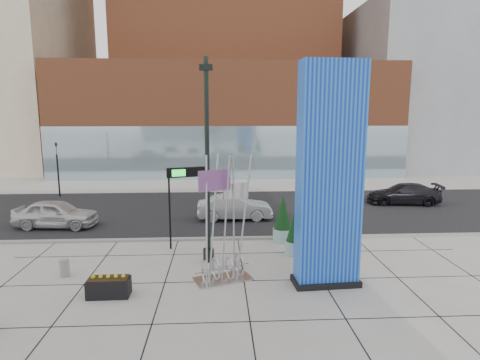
{
  "coord_description": "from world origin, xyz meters",
  "views": [
    {
      "loc": [
        0.1,
        -15.38,
        6.42
      ],
      "look_at": [
        1.0,
        2.0,
        3.4
      ],
      "focal_mm": 30.0,
      "sensor_mm": 36.0,
      "label": 1
    }
  ],
  "objects_px": {
    "concrete_bollard": "(65,268)",
    "overhead_street_sign": "(183,180)",
    "lamp_post": "(208,181)",
    "car_white_west": "(56,214)",
    "public_art_sculpture": "(223,248)",
    "car_silver_mid": "(235,208)",
    "blue_pylon": "(329,181)"
  },
  "relations": [
    {
      "from": "public_art_sculpture",
      "to": "car_white_west",
      "type": "bearing_deg",
      "value": 121.24
    },
    {
      "from": "concrete_bollard",
      "to": "car_white_west",
      "type": "distance_m",
      "value": 7.49
    },
    {
      "from": "car_white_west",
      "to": "lamp_post",
      "type": "bearing_deg",
      "value": -117.98
    },
    {
      "from": "overhead_street_sign",
      "to": "concrete_bollard",
      "type": "bearing_deg",
      "value": -162.81
    },
    {
      "from": "lamp_post",
      "to": "public_art_sculpture",
      "type": "distance_m",
      "value": 3.05
    },
    {
      "from": "car_white_west",
      "to": "public_art_sculpture",
      "type": "bearing_deg",
      "value": -124.55
    },
    {
      "from": "car_silver_mid",
      "to": "public_art_sculpture",
      "type": "bearing_deg",
      "value": 173.81
    },
    {
      "from": "concrete_bollard",
      "to": "overhead_street_sign",
      "type": "xyz_separation_m",
      "value": [
        4.43,
        2.98,
        2.93
      ]
    },
    {
      "from": "lamp_post",
      "to": "car_white_west",
      "type": "bearing_deg",
      "value": 147.28
    },
    {
      "from": "concrete_bollard",
      "to": "car_silver_mid",
      "type": "height_order",
      "value": "car_silver_mid"
    },
    {
      "from": "blue_pylon",
      "to": "car_white_west",
      "type": "distance_m",
      "value": 15.65
    },
    {
      "from": "blue_pylon",
      "to": "car_silver_mid",
      "type": "bearing_deg",
      "value": 104.19
    },
    {
      "from": "public_art_sculpture",
      "to": "concrete_bollard",
      "type": "relative_size",
      "value": 6.84
    },
    {
      "from": "lamp_post",
      "to": "car_silver_mid",
      "type": "bearing_deg",
      "value": 78.18
    },
    {
      "from": "blue_pylon",
      "to": "lamp_post",
      "type": "bearing_deg",
      "value": 145.73
    },
    {
      "from": "public_art_sculpture",
      "to": "car_white_west",
      "type": "distance_m",
      "value": 11.88
    },
    {
      "from": "concrete_bollard",
      "to": "car_silver_mid",
      "type": "xyz_separation_m",
      "value": [
        6.98,
        7.98,
        0.37
      ]
    },
    {
      "from": "concrete_bollard",
      "to": "lamp_post",
      "type": "bearing_deg",
      "value": 13.54
    },
    {
      "from": "public_art_sculpture",
      "to": "car_silver_mid",
      "type": "distance_m",
      "value": 8.69
    },
    {
      "from": "car_white_west",
      "to": "car_silver_mid",
      "type": "distance_m",
      "value": 10.03
    },
    {
      "from": "blue_pylon",
      "to": "overhead_street_sign",
      "type": "distance_m",
      "value": 7.03
    },
    {
      "from": "blue_pylon",
      "to": "car_silver_mid",
      "type": "xyz_separation_m",
      "value": [
        -3.05,
        9.21,
        -3.21
      ]
    },
    {
      "from": "lamp_post",
      "to": "concrete_bollard",
      "type": "distance_m",
      "value": 6.55
    },
    {
      "from": "lamp_post",
      "to": "car_white_west",
      "type": "relative_size",
      "value": 1.9
    },
    {
      "from": "concrete_bollard",
      "to": "overhead_street_sign",
      "type": "relative_size",
      "value": 0.19
    },
    {
      "from": "public_art_sculpture",
      "to": "concrete_bollard",
      "type": "bearing_deg",
      "value": 154.44
    },
    {
      "from": "concrete_bollard",
      "to": "car_white_west",
      "type": "bearing_deg",
      "value": 113.53
    },
    {
      "from": "blue_pylon",
      "to": "lamp_post",
      "type": "distance_m",
      "value": 5.15
    },
    {
      "from": "overhead_street_sign",
      "to": "car_silver_mid",
      "type": "distance_m",
      "value": 6.17
    },
    {
      "from": "car_silver_mid",
      "to": "car_white_west",
      "type": "bearing_deg",
      "value": 95.36
    },
    {
      "from": "concrete_bollard",
      "to": "overhead_street_sign",
      "type": "height_order",
      "value": "overhead_street_sign"
    },
    {
      "from": "blue_pylon",
      "to": "concrete_bollard",
      "type": "relative_size",
      "value": 11.43
    }
  ]
}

